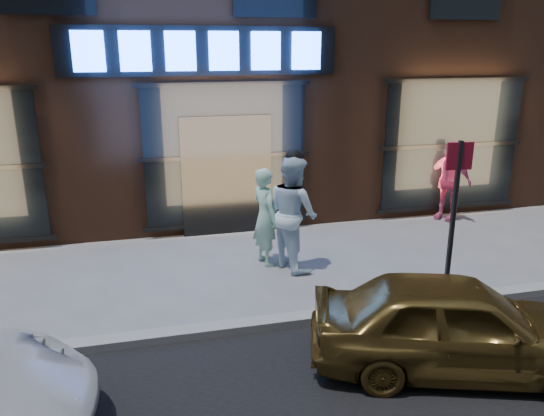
{
  "coord_description": "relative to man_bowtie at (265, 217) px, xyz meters",
  "views": [
    {
      "loc": [
        -1.58,
        -6.3,
        3.71
      ],
      "look_at": [
        0.36,
        1.6,
        1.2
      ],
      "focal_mm": 35.0,
      "sensor_mm": 36.0,
      "label": 1
    }
  ],
  "objects": [
    {
      "name": "ground",
      "position": [
        -0.39,
        -2.19,
        -0.86
      ],
      "size": [
        90.0,
        90.0,
        0.0
      ],
      "primitive_type": "plane",
      "color": "slate",
      "rests_on": "ground"
    },
    {
      "name": "man_bowtie",
      "position": [
        0.0,
        0.0,
        0.0
      ],
      "size": [
        0.56,
        0.71,
        1.72
      ],
      "primitive_type": "imported",
      "rotation": [
        0.0,
        0.0,
        1.83
      ],
      "color": "#AFE6C6",
      "rests_on": "ground"
    },
    {
      "name": "gold_sedan",
      "position": [
        1.46,
        -3.65,
        -0.28
      ],
      "size": [
        3.67,
        2.36,
        1.16
      ],
      "primitive_type": "imported",
      "rotation": [
        0.0,
        0.0,
        1.26
      ],
      "color": "brown",
      "rests_on": "ground"
    },
    {
      "name": "curb",
      "position": [
        -0.39,
        -2.19,
        -0.8
      ],
      "size": [
        60.0,
        0.25,
        0.12
      ],
      "primitive_type": "cube",
      "color": "gray",
      "rests_on": "ground"
    },
    {
      "name": "man_cap",
      "position": [
        0.42,
        -0.27,
        0.13
      ],
      "size": [
        1.01,
        1.15,
        1.98
      ],
      "primitive_type": "imported",
      "rotation": [
        0.0,
        0.0,
        1.89
      ],
      "color": "white",
      "rests_on": "ground"
    },
    {
      "name": "sign_post",
      "position": [
        2.3,
        -2.08,
        0.62
      ],
      "size": [
        0.39,
        0.08,
        2.44
      ],
      "rotation": [
        0.0,
        0.0,
        -0.07
      ],
      "color": "#262628",
      "rests_on": "ground"
    },
    {
      "name": "passerby",
      "position": [
        4.44,
        1.48,
        0.01
      ],
      "size": [
        0.93,
        1.08,
        1.74
      ],
      "primitive_type": "imported",
      "rotation": [
        0.0,
        0.0,
        -0.96
      ],
      "color": "#D15685",
      "rests_on": "ground"
    }
  ]
}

